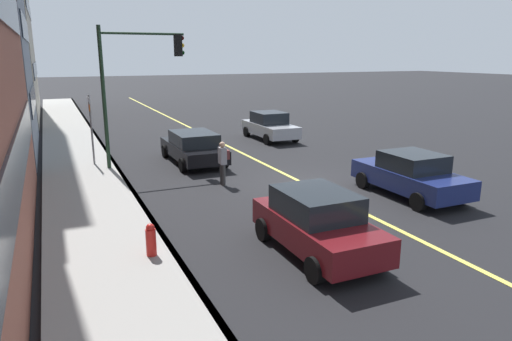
# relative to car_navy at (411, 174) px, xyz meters

# --- Properties ---
(ground) EXTENTS (200.00, 200.00, 0.00)m
(ground) POSITION_rel_car_navy_xyz_m (2.97, 2.54, -0.76)
(ground) COLOR black
(sidewalk_slab) EXTENTS (80.00, 2.98, 0.15)m
(sidewalk_slab) POSITION_rel_car_navy_xyz_m (2.97, 10.11, -0.69)
(sidewalk_slab) COLOR gray
(sidewalk_slab) RESTS_ON ground
(curb_edge) EXTENTS (80.00, 0.16, 0.15)m
(curb_edge) POSITION_rel_car_navy_xyz_m (2.97, 8.71, -0.69)
(curb_edge) COLOR slate
(curb_edge) RESTS_ON ground
(lane_stripe_center) EXTENTS (80.00, 0.16, 0.01)m
(lane_stripe_center) POSITION_rel_car_navy_xyz_m (2.97, 2.54, -0.76)
(lane_stripe_center) COLOR #D8CC4C
(lane_stripe_center) RESTS_ON ground
(car_navy) EXTENTS (4.26, 2.01, 1.52)m
(car_navy) POSITION_rel_car_navy_xyz_m (0.00, 0.00, 0.00)
(car_navy) COLOR navy
(car_navy) RESTS_ON ground
(car_maroon) EXTENTS (3.93, 1.88, 1.57)m
(car_maroon) POSITION_rel_car_navy_xyz_m (-2.80, 5.45, 0.04)
(car_maroon) COLOR #591116
(car_maroon) RESTS_ON ground
(car_silver) EXTENTS (4.32, 1.94, 1.57)m
(car_silver) POSITION_rel_car_navy_xyz_m (11.97, -0.42, 0.02)
(car_silver) COLOR #A8AAB2
(car_silver) RESTS_ON ground
(car_black) EXTENTS (4.78, 2.04, 1.42)m
(car_black) POSITION_rel_car_navy_xyz_m (7.95, 5.34, -0.02)
(car_black) COLOR black
(car_black) RESTS_ON ground
(pedestrian_with_backpack) EXTENTS (0.39, 0.37, 1.65)m
(pedestrian_with_backpack) POSITION_rel_car_navy_xyz_m (3.92, 5.40, 0.20)
(pedestrian_with_backpack) COLOR #383838
(pedestrian_with_backpack) RESTS_ON ground
(traffic_light_mast) EXTENTS (0.28, 3.50, 5.88)m
(traffic_light_mast) POSITION_rel_car_navy_xyz_m (7.88, 7.75, 3.24)
(traffic_light_mast) COLOR #1E3823
(traffic_light_mast) RESTS_ON ground
(street_sign_post) EXTENTS (0.60, 0.08, 3.13)m
(street_sign_post) POSITION_rel_car_navy_xyz_m (8.88, 9.53, 1.07)
(street_sign_post) COLOR slate
(street_sign_post) RESTS_ON ground
(fire_hydrant) EXTENTS (0.24, 0.24, 0.94)m
(fire_hydrant) POSITION_rel_car_navy_xyz_m (-1.62, 9.23, -0.30)
(fire_hydrant) COLOR red
(fire_hydrant) RESTS_ON ground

